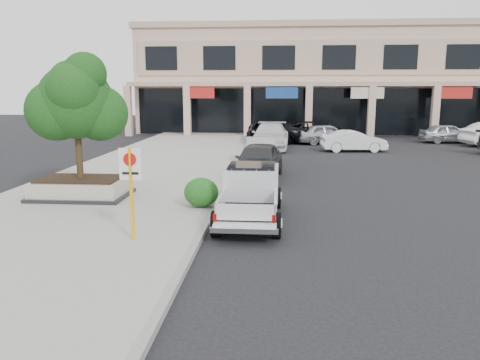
{
  "coord_description": "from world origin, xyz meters",
  "views": [
    {
      "loc": [
        0.39,
        -11.61,
        3.81
      ],
      "look_at": [
        -0.62,
        1.5,
        1.28
      ],
      "focal_mm": 35.0,
      "sensor_mm": 36.0,
      "label": 1
    }
  ],
  "objects_px": {
    "curb_car_a": "(258,161)",
    "curb_car_b": "(261,152)",
    "no_parking_sign": "(131,181)",
    "lot_car_d": "(315,132)",
    "curb_car_c": "(270,136)",
    "lot_car_a": "(328,134)",
    "lot_car_e": "(448,133)",
    "pickup_truck": "(250,195)",
    "lot_car_b": "(354,141)",
    "planter": "(81,188)",
    "planter_tree": "(81,102)",
    "curb_car_d": "(265,132)"
  },
  "relations": [
    {
      "from": "lot_car_b",
      "to": "lot_car_e",
      "type": "xyz_separation_m",
      "value": [
        7.73,
        5.54,
        0.03
      ]
    },
    {
      "from": "curb_car_a",
      "to": "lot_car_d",
      "type": "relative_size",
      "value": 0.8
    },
    {
      "from": "lot_car_a",
      "to": "lot_car_e",
      "type": "bearing_deg",
      "value": -88.28
    },
    {
      "from": "curb_car_d",
      "to": "lot_car_b",
      "type": "distance_m",
      "value": 7.2
    },
    {
      "from": "no_parking_sign",
      "to": "lot_car_e",
      "type": "xyz_separation_m",
      "value": [
        16.12,
        24.44,
        -0.94
      ]
    },
    {
      "from": "curb_car_a",
      "to": "curb_car_b",
      "type": "height_order",
      "value": "curb_car_a"
    },
    {
      "from": "curb_car_d",
      "to": "lot_car_e",
      "type": "height_order",
      "value": "curb_car_d"
    },
    {
      "from": "planter_tree",
      "to": "curb_car_b",
      "type": "distance_m",
      "value": 10.43
    },
    {
      "from": "no_parking_sign",
      "to": "pickup_truck",
      "type": "bearing_deg",
      "value": 41.94
    },
    {
      "from": "curb_car_d",
      "to": "lot_car_d",
      "type": "xyz_separation_m",
      "value": [
        3.61,
        0.14,
        0.01
      ]
    },
    {
      "from": "curb_car_c",
      "to": "curb_car_b",
      "type": "bearing_deg",
      "value": -91.0
    },
    {
      "from": "planter_tree",
      "to": "curb_car_b",
      "type": "xyz_separation_m",
      "value": [
        5.82,
        8.22,
        -2.7
      ]
    },
    {
      "from": "planter_tree",
      "to": "pickup_truck",
      "type": "bearing_deg",
      "value": -20.11
    },
    {
      "from": "lot_car_a",
      "to": "lot_car_e",
      "type": "relative_size",
      "value": 1.05
    },
    {
      "from": "curb_car_b",
      "to": "lot_car_e",
      "type": "relative_size",
      "value": 1.05
    },
    {
      "from": "no_parking_sign",
      "to": "curb_car_a",
      "type": "bearing_deg",
      "value": 73.48
    },
    {
      "from": "no_parking_sign",
      "to": "curb_car_a",
      "type": "relative_size",
      "value": 0.5
    },
    {
      "from": "lot_car_a",
      "to": "lot_car_e",
      "type": "xyz_separation_m",
      "value": [
        8.94,
        1.59,
        -0.04
      ]
    },
    {
      "from": "lot_car_b",
      "to": "curb_car_b",
      "type": "bearing_deg",
      "value": 132.0
    },
    {
      "from": "lot_car_a",
      "to": "curb_car_a",
      "type": "bearing_deg",
      "value": 153.62
    },
    {
      "from": "lot_car_d",
      "to": "curb_car_a",
      "type": "bearing_deg",
      "value": 165.31
    },
    {
      "from": "planter_tree",
      "to": "lot_car_a",
      "type": "distance_m",
      "value": 21.08
    },
    {
      "from": "lot_car_d",
      "to": "curb_car_c",
      "type": "bearing_deg",
      "value": 137.2
    },
    {
      "from": "curb_car_a",
      "to": "curb_car_c",
      "type": "distance_m",
      "value": 10.66
    },
    {
      "from": "pickup_truck",
      "to": "lot_car_b",
      "type": "xyz_separation_m",
      "value": [
        5.62,
        16.41,
        -0.11
      ]
    },
    {
      "from": "pickup_truck",
      "to": "curb_car_b",
      "type": "bearing_deg",
      "value": 90.56
    },
    {
      "from": "planter",
      "to": "lot_car_d",
      "type": "height_order",
      "value": "lot_car_d"
    },
    {
      "from": "curb_car_a",
      "to": "curb_car_b",
      "type": "xyz_separation_m",
      "value": [
        -0.02,
        3.58,
        -0.07
      ]
    },
    {
      "from": "lot_car_b",
      "to": "lot_car_d",
      "type": "bearing_deg",
      "value": 19.54
    },
    {
      "from": "curb_car_c",
      "to": "lot_car_a",
      "type": "distance_m",
      "value": 5.0
    },
    {
      "from": "planter_tree",
      "to": "pickup_truck",
      "type": "height_order",
      "value": "planter_tree"
    },
    {
      "from": "planter",
      "to": "curb_car_d",
      "type": "bearing_deg",
      "value": 72.55
    },
    {
      "from": "planter_tree",
      "to": "curb_car_a",
      "type": "bearing_deg",
      "value": 38.5
    },
    {
      "from": "no_parking_sign",
      "to": "curb_car_c",
      "type": "bearing_deg",
      "value": 81.1
    },
    {
      "from": "no_parking_sign",
      "to": "lot_car_b",
      "type": "relative_size",
      "value": 0.57
    },
    {
      "from": "curb_car_c",
      "to": "lot_car_b",
      "type": "distance_m",
      "value": 5.37
    },
    {
      "from": "planter",
      "to": "curb_car_c",
      "type": "xyz_separation_m",
      "value": [
        6.34,
        15.45,
        0.36
      ]
    },
    {
      "from": "no_parking_sign",
      "to": "planter",
      "type": "bearing_deg",
      "value": 125.68
    },
    {
      "from": "planter_tree",
      "to": "curb_car_b",
      "type": "bearing_deg",
      "value": 54.71
    },
    {
      "from": "planter_tree",
      "to": "lot_car_e",
      "type": "height_order",
      "value": "planter_tree"
    },
    {
      "from": "curb_car_a",
      "to": "curb_car_c",
      "type": "bearing_deg",
      "value": 94.46
    },
    {
      "from": "lot_car_a",
      "to": "lot_car_d",
      "type": "bearing_deg",
      "value": 46.92
    },
    {
      "from": "curb_car_d",
      "to": "curb_car_a",
      "type": "bearing_deg",
      "value": -91.44
    },
    {
      "from": "planter_tree",
      "to": "curb_car_c",
      "type": "height_order",
      "value": "planter_tree"
    },
    {
      "from": "lot_car_a",
      "to": "lot_car_e",
      "type": "distance_m",
      "value": 9.08
    },
    {
      "from": "planter",
      "to": "no_parking_sign",
      "type": "height_order",
      "value": "no_parking_sign"
    },
    {
      "from": "curb_car_b",
      "to": "pickup_truck",
      "type": "bearing_deg",
      "value": -92.85
    },
    {
      "from": "curb_car_c",
      "to": "lot_car_e",
      "type": "distance_m",
      "value": 13.76
    },
    {
      "from": "pickup_truck",
      "to": "planter",
      "type": "bearing_deg",
      "value": 161.98
    },
    {
      "from": "planter_tree",
      "to": "curb_car_a",
      "type": "distance_m",
      "value": 7.91
    }
  ]
}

